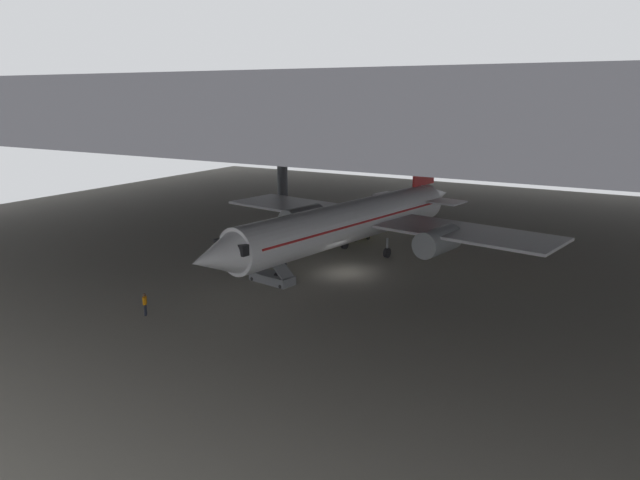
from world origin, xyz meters
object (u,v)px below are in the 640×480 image
(crew_worker_by_stairs, at_px, (285,259))
(boarding_stairs, at_px, (272,273))
(crew_worker_near_nose, at_px, (145,303))
(airplane_main, at_px, (353,221))
(baggage_tug, at_px, (358,235))

(crew_worker_by_stairs, bearing_deg, boarding_stairs, -74.64)
(boarding_stairs, relative_size, crew_worker_near_nose, 2.95)
(boarding_stairs, bearing_deg, crew_worker_by_stairs, 105.36)
(airplane_main, relative_size, crew_worker_by_stairs, 20.17)
(baggage_tug, bearing_deg, crew_worker_near_nose, -96.01)
(boarding_stairs, bearing_deg, crew_worker_near_nose, -107.33)
(crew_worker_by_stairs, distance_m, baggage_tug, 12.96)
(crew_worker_by_stairs, xyz_separation_m, baggage_tug, (0.46, 12.94, -0.49))
(airplane_main, xyz_separation_m, boarding_stairs, (-2.19, -9.69, -2.68))
(boarding_stairs, height_order, baggage_tug, boarding_stairs)
(boarding_stairs, distance_m, crew_worker_near_nose, 10.73)
(crew_worker_by_stairs, bearing_deg, baggage_tug, 87.96)
(crew_worker_by_stairs, bearing_deg, airplane_main, 64.65)
(airplane_main, height_order, baggage_tug, airplane_main)
(crew_worker_by_stairs, bearing_deg, crew_worker_near_nose, -99.78)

